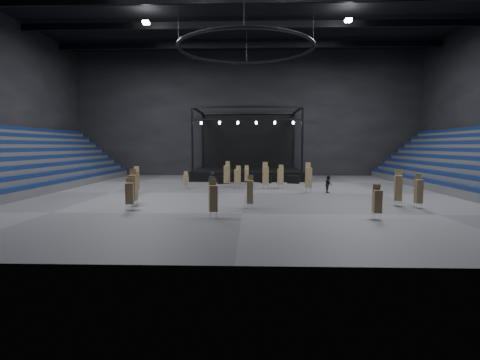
{
  "coord_description": "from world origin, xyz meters",
  "views": [
    {
      "loc": [
        0.64,
        -34.2,
        4.34
      ],
      "look_at": [
        -0.42,
        -2.0,
        1.4
      ],
      "focal_mm": 28.0,
      "sensor_mm": 36.0,
      "label": 1
    }
  ],
  "objects_px": {
    "chair_stack_0": "(133,187)",
    "chair_stack_8": "(266,175)",
    "chair_stack_15": "(398,187)",
    "stage": "(248,167)",
    "chair_stack_11": "(186,179)",
    "chair_stack_10": "(250,191)",
    "chair_stack_3": "(419,191)",
    "chair_stack_6": "(227,174)",
    "chair_stack_4": "(134,188)",
    "chair_stack_7": "(377,201)",
    "chair_stack_9": "(281,176)",
    "chair_stack_12": "(130,193)",
    "crew_member": "(329,184)",
    "chair_stack_5": "(136,180)",
    "chair_stack_14": "(238,176)",
    "chair_stack_1": "(213,198)",
    "flight_case_right": "(293,179)",
    "man_center": "(212,183)",
    "flight_case_left": "(223,180)",
    "chair_stack_2": "(309,177)",
    "flight_case_mid": "(266,180)"
  },
  "relations": [
    {
      "from": "flight_case_left",
      "to": "flight_case_right",
      "type": "bearing_deg",
      "value": 4.17
    },
    {
      "from": "chair_stack_0",
      "to": "flight_case_right",
      "type": "bearing_deg",
      "value": 49.67
    },
    {
      "from": "chair_stack_11",
      "to": "flight_case_mid",
      "type": "bearing_deg",
      "value": 33.2
    },
    {
      "from": "flight_case_right",
      "to": "chair_stack_4",
      "type": "height_order",
      "value": "chair_stack_4"
    },
    {
      "from": "chair_stack_0",
      "to": "flight_case_left",
      "type": "bearing_deg",
      "value": 70.19
    },
    {
      "from": "chair_stack_9",
      "to": "chair_stack_11",
      "type": "distance_m",
      "value": 9.68
    },
    {
      "from": "chair_stack_4",
      "to": "chair_stack_11",
      "type": "height_order",
      "value": "chair_stack_4"
    },
    {
      "from": "flight_case_left",
      "to": "crew_member",
      "type": "bearing_deg",
      "value": -37.59
    },
    {
      "from": "chair_stack_3",
      "to": "chair_stack_9",
      "type": "relative_size",
      "value": 0.99
    },
    {
      "from": "chair_stack_5",
      "to": "chair_stack_14",
      "type": "distance_m",
      "value": 10.25
    },
    {
      "from": "stage",
      "to": "chair_stack_8",
      "type": "height_order",
      "value": "stage"
    },
    {
      "from": "chair_stack_4",
      "to": "crew_member",
      "type": "distance_m",
      "value": 17.5
    },
    {
      "from": "chair_stack_14",
      "to": "crew_member",
      "type": "height_order",
      "value": "chair_stack_14"
    },
    {
      "from": "chair_stack_7",
      "to": "chair_stack_9",
      "type": "relative_size",
      "value": 0.85
    },
    {
      "from": "chair_stack_9",
      "to": "chair_stack_15",
      "type": "bearing_deg",
      "value": -35.17
    },
    {
      "from": "stage",
      "to": "chair_stack_4",
      "type": "relative_size",
      "value": 5.86
    },
    {
      "from": "chair_stack_7",
      "to": "chair_stack_12",
      "type": "relative_size",
      "value": 0.94
    },
    {
      "from": "chair_stack_5",
      "to": "chair_stack_15",
      "type": "distance_m",
      "value": 21.78
    },
    {
      "from": "chair_stack_3",
      "to": "chair_stack_6",
      "type": "height_order",
      "value": "chair_stack_6"
    },
    {
      "from": "chair_stack_1",
      "to": "chair_stack_3",
      "type": "bearing_deg",
      "value": 1.06
    },
    {
      "from": "flight_case_left",
      "to": "chair_stack_11",
      "type": "bearing_deg",
      "value": -123.62
    },
    {
      "from": "chair_stack_7",
      "to": "chair_stack_9",
      "type": "height_order",
      "value": "chair_stack_9"
    },
    {
      "from": "crew_member",
      "to": "chair_stack_7",
      "type": "bearing_deg",
      "value": -171.26
    },
    {
      "from": "chair_stack_10",
      "to": "chair_stack_11",
      "type": "distance_m",
      "value": 13.58
    },
    {
      "from": "chair_stack_8",
      "to": "chair_stack_12",
      "type": "height_order",
      "value": "chair_stack_8"
    },
    {
      "from": "stage",
      "to": "chair_stack_1",
      "type": "relative_size",
      "value": 5.92
    },
    {
      "from": "chair_stack_2",
      "to": "chair_stack_6",
      "type": "height_order",
      "value": "chair_stack_2"
    },
    {
      "from": "chair_stack_0",
      "to": "chair_stack_5",
      "type": "relative_size",
      "value": 1.07
    },
    {
      "from": "flight_case_right",
      "to": "chair_stack_9",
      "type": "relative_size",
      "value": 0.56
    },
    {
      "from": "chair_stack_1",
      "to": "chair_stack_14",
      "type": "distance_m",
      "value": 15.87
    },
    {
      "from": "chair_stack_6",
      "to": "chair_stack_9",
      "type": "bearing_deg",
      "value": 9.64
    },
    {
      "from": "chair_stack_2",
      "to": "crew_member",
      "type": "bearing_deg",
      "value": -21.64
    },
    {
      "from": "flight_case_left",
      "to": "chair_stack_2",
      "type": "xyz_separation_m",
      "value": [
        8.63,
        -7.71,
        0.99
      ]
    },
    {
      "from": "chair_stack_5",
      "to": "chair_stack_9",
      "type": "distance_m",
      "value": 14.28
    },
    {
      "from": "chair_stack_0",
      "to": "chair_stack_8",
      "type": "relative_size",
      "value": 1.0
    },
    {
      "from": "flight_case_mid",
      "to": "chair_stack_0",
      "type": "bearing_deg",
      "value": -120.81
    },
    {
      "from": "flight_case_mid",
      "to": "chair_stack_3",
      "type": "relative_size",
      "value": 0.52
    },
    {
      "from": "chair_stack_8",
      "to": "chair_stack_15",
      "type": "bearing_deg",
      "value": -58.52
    },
    {
      "from": "stage",
      "to": "chair_stack_15",
      "type": "height_order",
      "value": "stage"
    },
    {
      "from": "chair_stack_8",
      "to": "chair_stack_14",
      "type": "height_order",
      "value": "chair_stack_8"
    },
    {
      "from": "chair_stack_3",
      "to": "chair_stack_11",
      "type": "xyz_separation_m",
      "value": [
        -18.34,
        11.46,
        -0.28
      ]
    },
    {
      "from": "man_center",
      "to": "flight_case_left",
      "type": "bearing_deg",
      "value": -83.74
    },
    {
      "from": "flight_case_left",
      "to": "chair_stack_8",
      "type": "relative_size",
      "value": 0.48
    },
    {
      "from": "chair_stack_12",
      "to": "crew_member",
      "type": "bearing_deg",
      "value": 21.8
    },
    {
      "from": "chair_stack_2",
      "to": "man_center",
      "type": "bearing_deg",
      "value": 179.24
    },
    {
      "from": "flight_case_right",
      "to": "chair_stack_6",
      "type": "bearing_deg",
      "value": -151.6
    },
    {
      "from": "chair_stack_7",
      "to": "stage",
      "type": "bearing_deg",
      "value": 105.4
    },
    {
      "from": "stage",
      "to": "chair_stack_11",
      "type": "height_order",
      "value": "stage"
    },
    {
      "from": "flight_case_right",
      "to": "man_center",
      "type": "distance_m",
      "value": 13.04
    },
    {
      "from": "flight_case_right",
      "to": "flight_case_mid",
      "type": "bearing_deg",
      "value": 175.42
    }
  ]
}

